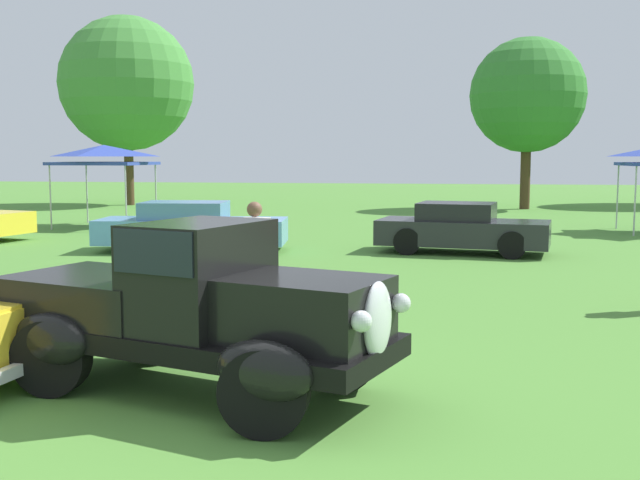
# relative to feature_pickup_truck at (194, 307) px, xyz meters

# --- Properties ---
(ground_plane) EXTENTS (120.00, 120.00, 0.00)m
(ground_plane) POSITION_rel_feature_pickup_truck_xyz_m (0.11, -0.21, -0.86)
(ground_plane) COLOR #4C8433
(feature_pickup_truck) EXTENTS (4.31, 2.75, 1.70)m
(feature_pickup_truck) POSITION_rel_feature_pickup_truck_xyz_m (0.00, 0.00, 0.00)
(feature_pickup_truck) COLOR black
(feature_pickup_truck) RESTS_ON ground_plane
(show_car_skyblue) EXTENTS (4.75, 2.19, 1.22)m
(show_car_skyblue) POSITION_rel_feature_pickup_truck_xyz_m (-3.78, 11.02, -0.26)
(show_car_skyblue) COLOR #669EDB
(show_car_skyblue) RESTS_ON ground_plane
(show_car_charcoal) EXTENTS (4.26, 2.31, 1.22)m
(show_car_charcoal) POSITION_rel_feature_pickup_truck_xyz_m (2.81, 11.68, -0.26)
(show_car_charcoal) COLOR #28282D
(show_car_charcoal) RESTS_ON ground_plane
(spectator_by_row) EXTENTS (0.43, 0.30, 1.69)m
(spectator_by_row) POSITION_rel_feature_pickup_truck_xyz_m (-0.26, 3.50, 0.05)
(spectator_by_row) COLOR #283351
(spectator_by_row) RESTS_ON ground_plane
(canopy_tent_left_field) EXTENTS (2.82, 2.82, 2.71)m
(canopy_tent_left_field) POSITION_rel_feature_pickup_truck_xyz_m (-8.74, 16.95, 1.56)
(canopy_tent_left_field) COLOR #B7B7BC
(canopy_tent_left_field) RESTS_ON ground_plane
(treeline_far_left) EXTENTS (6.34, 6.34, 8.94)m
(treeline_far_left) POSITION_rel_feature_pickup_truck_xyz_m (-12.62, 28.05, 4.90)
(treeline_far_left) COLOR #47331E
(treeline_far_left) RESTS_ON ground_plane
(treeline_mid_left) EXTENTS (5.03, 5.03, 7.53)m
(treeline_mid_left) POSITION_rel_feature_pickup_truck_xyz_m (5.90, 28.17, 4.13)
(treeline_mid_left) COLOR #47331E
(treeline_mid_left) RESTS_ON ground_plane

